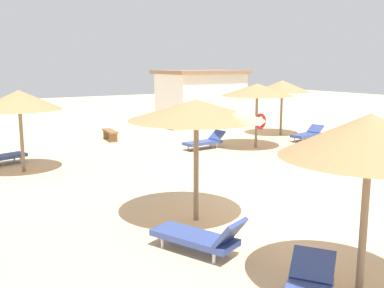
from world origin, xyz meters
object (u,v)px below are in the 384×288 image
at_px(lounger_3, 205,141).
at_px(bench_2, 110,133).
at_px(parasol_2, 282,86).
at_px(parasol_4, 196,110).
at_px(lounger_4, 200,237).
at_px(parasol_3, 257,90).
at_px(parasol_5, 19,100).
at_px(beach_cabana, 200,98).
at_px(lounger_2, 308,134).
at_px(parasol_0, 370,136).

xyz_separation_m(lounger_3, bench_2, (-2.61, 4.10, 0.03)).
xyz_separation_m(parasol_2, parasol_4, (-10.51, -8.33, 0.09)).
bearing_deg(bench_2, lounger_4, -104.79).
height_order(parasol_3, parasol_5, parasol_3).
bearing_deg(bench_2, beach_cabana, 15.32).
distance_m(parasol_3, beach_cabana, 6.93).
distance_m(lounger_2, bench_2, 9.25).
height_order(lounger_2, lounger_4, lounger_4).
height_order(parasol_0, bench_2, parasol_0).
bearing_deg(beach_cabana, parasol_0, -115.81).
height_order(lounger_2, lounger_3, lounger_3).
xyz_separation_m(parasol_5, beach_cabana, (10.96, 5.95, -0.76)).
relative_size(parasol_0, lounger_4, 1.44).
relative_size(parasol_4, lounger_4, 1.56).
xyz_separation_m(parasol_3, lounger_2, (3.18, 0.04, -2.13)).
bearing_deg(parasol_2, parasol_3, -148.39).
bearing_deg(parasol_2, lounger_2, -97.10).
xyz_separation_m(parasol_4, lounger_2, (10.26, 6.26, -2.21)).
distance_m(parasol_0, lounger_3, 12.37).
bearing_deg(beach_cabana, parasol_4, -123.75).
height_order(parasol_4, lounger_3, parasol_4).
xyz_separation_m(lounger_2, bench_2, (-7.80, 4.97, 0.03)).
xyz_separation_m(parasol_4, lounger_3, (5.06, 7.13, -2.21)).
xyz_separation_m(lounger_2, lounger_3, (-5.19, 0.87, 0.00)).
xyz_separation_m(bench_2, beach_cabana, (6.18, 1.69, 1.27)).
height_order(parasol_0, lounger_2, parasol_0).
xyz_separation_m(parasol_3, lounger_3, (-2.01, 0.91, -2.13)).
relative_size(parasol_0, parasol_2, 1.00).
relative_size(parasol_3, lounger_4, 1.56).
bearing_deg(beach_cabana, bench_2, -164.68).
height_order(parasol_2, beach_cabana, beach_cabana).
relative_size(parasol_2, parasol_3, 0.92).
height_order(parasol_2, lounger_3, parasol_2).
bearing_deg(lounger_4, parasol_0, -62.51).
xyz_separation_m(lounger_2, lounger_4, (-11.19, -7.84, 0.01)).
height_order(bench_2, beach_cabana, beach_cabana).
bearing_deg(parasol_0, beach_cabana, 64.19).
bearing_deg(parasol_3, lounger_3, 155.63).
bearing_deg(parasol_4, parasol_0, -84.56).
bearing_deg(parasol_5, lounger_3, 1.21).
bearing_deg(lounger_3, lounger_2, -9.48).
bearing_deg(bench_2, parasol_2, -19.75).
relative_size(parasol_5, bench_2, 1.78).
relative_size(parasol_0, lounger_2, 1.42).
distance_m(parasol_3, lounger_4, 11.37).
bearing_deg(parasol_2, lounger_3, -167.53).
distance_m(lounger_2, lounger_4, 13.66).
bearing_deg(parasol_3, parasol_2, 31.61).
relative_size(parasol_2, lounger_4, 1.44).
relative_size(parasol_3, bench_2, 1.98).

